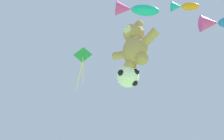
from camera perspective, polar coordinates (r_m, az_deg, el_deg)
name	(u,v)px	position (r m, az deg, el deg)	size (l,w,h in m)	color
teddy_bear_kite	(134,45)	(10.77, 5.16, 5.71)	(2.44, 1.08, 2.48)	tan
soccer_ball_kite	(128,76)	(10.30, 3.69, -1.42)	(1.04, 1.04, 0.96)	white
fish_kite_teal	(135,9)	(13.09, 5.17, 13.64)	(1.98, 2.12, 0.75)	#19ADB2
fish_kite_tangerine	(183,6)	(13.66, 15.97, 13.80)	(1.37, 1.31, 0.53)	orange
fish_kite_cobalt	(222,23)	(13.53, 23.76, 9.90)	(2.31, 2.07, 0.82)	blue
diamond_kite	(82,58)	(13.93, -6.78, 2.66)	(0.84, 0.72, 2.86)	green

